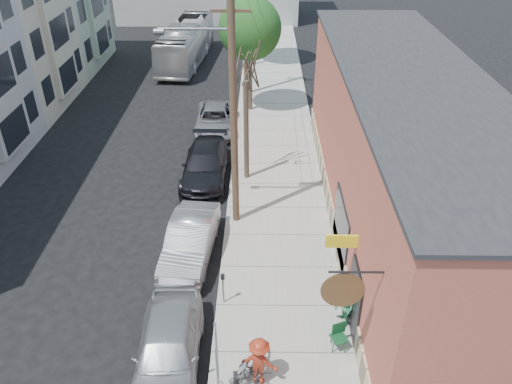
{
  "coord_description": "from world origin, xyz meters",
  "views": [
    {
      "loc": [
        3.52,
        -12.35,
        12.58
      ],
      "look_at": [
        3.3,
        5.12,
        1.5
      ],
      "focal_mm": 35.0,
      "sensor_mm": 36.0,
      "label": 1
    }
  ],
  "objects_px": {
    "tree_leafy_mid": "(250,29)",
    "bus": "(186,43)",
    "patio_chair_a": "(339,338)",
    "cyclist": "(259,362)",
    "parking_meter_far": "(236,157)",
    "utility_pole_near": "(232,104)",
    "parked_bike_b": "(238,381)",
    "car_1": "(190,241)",
    "car_2": "(205,165)",
    "car_0": "(168,348)",
    "parking_meter_near": "(223,284)",
    "tree_bare": "(246,132)",
    "car_3": "(215,119)",
    "sign_post": "(216,352)",
    "patron_green": "(344,308)"
  },
  "relations": [
    {
      "from": "bus",
      "to": "car_3",
      "type": "bearing_deg",
      "value": -70.72
    },
    {
      "from": "sign_post",
      "to": "tree_leafy_mid",
      "type": "height_order",
      "value": "tree_leafy_mid"
    },
    {
      "from": "utility_pole_near",
      "to": "parked_bike_b",
      "type": "height_order",
      "value": "utility_pole_near"
    },
    {
      "from": "utility_pole_near",
      "to": "parking_meter_far",
      "type": "bearing_deg",
      "value": 91.98
    },
    {
      "from": "patron_green",
      "to": "car_1",
      "type": "xyz_separation_m",
      "value": [
        -5.4,
        3.58,
        -0.13
      ]
    },
    {
      "from": "tree_leafy_mid",
      "to": "bus",
      "type": "xyz_separation_m",
      "value": [
        -5.29,
        9.83,
        -3.61
      ]
    },
    {
      "from": "car_0",
      "to": "car_2",
      "type": "xyz_separation_m",
      "value": [
        0.0,
        11.16,
        -0.06
      ]
    },
    {
      "from": "parking_meter_far",
      "to": "patron_green",
      "type": "xyz_separation_m",
      "value": [
        3.95,
        -9.94,
        -0.09
      ]
    },
    {
      "from": "car_0",
      "to": "car_2",
      "type": "distance_m",
      "value": 11.16
    },
    {
      "from": "sign_post",
      "to": "car_3",
      "type": "xyz_separation_m",
      "value": [
        -1.55,
        17.68,
        -1.16
      ]
    },
    {
      "from": "utility_pole_near",
      "to": "car_2",
      "type": "bearing_deg",
      "value": 113.51
    },
    {
      "from": "cyclist",
      "to": "car_0",
      "type": "distance_m",
      "value": 2.76
    },
    {
      "from": "utility_pole_near",
      "to": "bus",
      "type": "distance_m",
      "value": 22.72
    },
    {
      "from": "car_0",
      "to": "car_2",
      "type": "bearing_deg",
      "value": 87.63
    },
    {
      "from": "car_1",
      "to": "parking_meter_far",
      "type": "bearing_deg",
      "value": 82.04
    },
    {
      "from": "tree_bare",
      "to": "tree_leafy_mid",
      "type": "height_order",
      "value": "tree_leafy_mid"
    },
    {
      "from": "patio_chair_a",
      "to": "bus",
      "type": "height_order",
      "value": "bus"
    },
    {
      "from": "tree_bare",
      "to": "car_1",
      "type": "bearing_deg",
      "value": -108.78
    },
    {
      "from": "parking_meter_near",
      "to": "patron_green",
      "type": "relative_size",
      "value": 0.84
    },
    {
      "from": "tree_bare",
      "to": "car_3",
      "type": "xyz_separation_m",
      "value": [
        -2.0,
        5.61,
        -1.91
      ]
    },
    {
      "from": "car_0",
      "to": "car_2",
      "type": "relative_size",
      "value": 0.91
    },
    {
      "from": "parking_meter_near",
      "to": "tree_leafy_mid",
      "type": "xyz_separation_m",
      "value": [
        0.55,
        16.94,
        4.14
      ]
    },
    {
      "from": "tree_bare",
      "to": "cyclist",
      "type": "relative_size",
      "value": 2.92
    },
    {
      "from": "tree_leafy_mid",
      "to": "car_1",
      "type": "bearing_deg",
      "value": -97.95
    },
    {
      "from": "cyclist",
      "to": "patron_green",
      "type": "bearing_deg",
      "value": -125.36
    },
    {
      "from": "sign_post",
      "to": "car_1",
      "type": "bearing_deg",
      "value": 104.06
    },
    {
      "from": "parked_bike_b",
      "to": "car_2",
      "type": "distance_m",
      "value": 12.36
    },
    {
      "from": "sign_post",
      "to": "utility_pole_near",
      "type": "height_order",
      "value": "utility_pole_near"
    },
    {
      "from": "sign_post",
      "to": "car_3",
      "type": "distance_m",
      "value": 17.78
    },
    {
      "from": "car_3",
      "to": "car_1",
      "type": "bearing_deg",
      "value": -91.56
    },
    {
      "from": "tree_leafy_mid",
      "to": "parking_meter_near",
      "type": "bearing_deg",
      "value": -91.86
    },
    {
      "from": "utility_pole_near",
      "to": "cyclist",
      "type": "relative_size",
      "value": 6.0
    },
    {
      "from": "car_0",
      "to": "patio_chair_a",
      "type": "bearing_deg",
      "value": 4.77
    },
    {
      "from": "parking_meter_far",
      "to": "patio_chair_a",
      "type": "height_order",
      "value": "parking_meter_far"
    },
    {
      "from": "sign_post",
      "to": "car_1",
      "type": "xyz_separation_m",
      "value": [
        -1.55,
        6.19,
        -1.07
      ]
    },
    {
      "from": "patio_chair_a",
      "to": "car_2",
      "type": "xyz_separation_m",
      "value": [
        -5.14,
        10.52,
        0.16
      ]
    },
    {
      "from": "car_2",
      "to": "sign_post",
      "type": "bearing_deg",
      "value": -82.15
    },
    {
      "from": "car_0",
      "to": "parked_bike_b",
      "type": "bearing_deg",
      "value": -28.3
    },
    {
      "from": "parking_meter_far",
      "to": "bus",
      "type": "xyz_separation_m",
      "value": [
        -4.74,
        17.79,
        0.53
      ]
    },
    {
      "from": "tree_leafy_mid",
      "to": "patron_green",
      "type": "bearing_deg",
      "value": -79.24
    },
    {
      "from": "patron_green",
      "to": "sign_post",
      "type": "bearing_deg",
      "value": -69.21
    },
    {
      "from": "parking_meter_near",
      "to": "car_0",
      "type": "distance_m",
      "value": 2.96
    },
    {
      "from": "car_1",
      "to": "tree_bare",
      "type": "bearing_deg",
      "value": 76.1
    },
    {
      "from": "patron_green",
      "to": "bus",
      "type": "xyz_separation_m",
      "value": [
        -8.69,
        27.73,
        0.62
      ]
    },
    {
      "from": "car_0",
      "to": "car_2",
      "type": "height_order",
      "value": "car_0"
    },
    {
      "from": "cyclist",
      "to": "parking_meter_near",
      "type": "bearing_deg",
      "value": -53.16
    },
    {
      "from": "parking_meter_far",
      "to": "car_0",
      "type": "xyz_separation_m",
      "value": [
        -1.45,
        -11.55,
        -0.17
      ]
    },
    {
      "from": "sign_post",
      "to": "patio_chair_a",
      "type": "distance_m",
      "value": 4.13
    },
    {
      "from": "patio_chair_a",
      "to": "cyclist",
      "type": "height_order",
      "value": "cyclist"
    },
    {
      "from": "car_2",
      "to": "tree_leafy_mid",
      "type": "bearing_deg",
      "value": 77.12
    }
  ]
}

